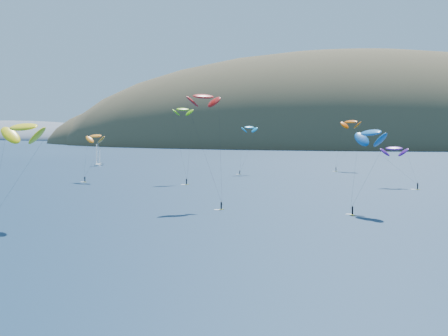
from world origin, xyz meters
name	(u,v)px	position (x,y,z in m)	size (l,w,h in m)	color
island	(364,156)	(39.40, 562.36, -10.74)	(730.00, 300.00, 210.00)	#3D3526
headland	(23,141)	(-445.26, 750.08, -3.36)	(460.00, 250.00, 60.00)	slate
sailboat	(98,164)	(-81.72, 209.20, 0.96)	(9.76, 8.58, 11.68)	white
kitesurfer_1	(95,136)	(-47.84, 133.63, 15.45)	(8.91, 8.39, 17.75)	yellow
kitesurfer_2	(23,127)	(-22.30, 45.42, 18.82)	(11.91, 11.73, 21.88)	yellow
kitesurfer_3	(183,110)	(-17.93, 138.11, 24.48)	(8.54, 13.70, 26.55)	yellow
kitesurfer_4	(249,127)	(-2.80, 179.10, 18.35)	(7.23, 9.36, 20.30)	yellow
kitesurfer_5	(371,133)	(43.96, 77.69, 17.53)	(9.57, 13.53, 20.35)	yellow
kitesurfer_6	(394,149)	(51.28, 136.85, 11.94)	(11.58, 10.22, 14.25)	yellow
kitesurfer_9	(203,97)	(5.20, 78.73, 25.94)	(10.89, 11.05, 28.34)	yellow
kitesurfer_11	(351,122)	(35.95, 206.69, 20.68)	(11.59, 14.46, 23.43)	yellow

